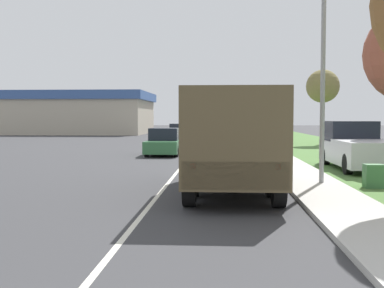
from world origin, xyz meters
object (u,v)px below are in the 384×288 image
object	(u,v)px
car_farthest_ahead	(197,126)
pickup_truck	(357,147)
military_truck	(232,137)
car_nearest_ahead	(164,143)
car_second_ahead	(180,134)
lamp_post	(316,45)
car_third_ahead	(194,130)
car_fourth_ahead	(196,128)

from	to	relation	value
car_farthest_ahead	pickup_truck	distance (m)	59.27
military_truck	pickup_truck	bearing A→B (deg)	51.88
car_farthest_ahead	car_nearest_ahead	bearing A→B (deg)	-89.25
car_second_ahead	car_farthest_ahead	bearing A→B (deg)	90.57
car_nearest_ahead	lamp_post	distance (m)	13.94
pickup_truck	military_truck	bearing A→B (deg)	-128.12
lamp_post	car_second_ahead	bearing A→B (deg)	103.57
military_truck	car_nearest_ahead	bearing A→B (deg)	104.39
car_third_ahead	lamp_post	size ratio (longest dim) A/B	0.67
military_truck	car_third_ahead	world-z (taller)	military_truck
car_fourth_ahead	car_second_ahead	bearing A→B (deg)	-90.11
car_farthest_ahead	car_third_ahead	bearing A→B (deg)	-88.15
car_fourth_ahead	pickup_truck	xyz separation A→B (m)	(8.98, -45.86, 0.18)
military_truck	car_nearest_ahead	xyz separation A→B (m)	(-3.48, 13.55, -0.87)
military_truck	car_nearest_ahead	size ratio (longest dim) A/B	1.52
military_truck	car_farthest_ahead	xyz separation A→B (m)	(-4.15, 65.21, -0.87)
military_truck	car_second_ahead	bearing A→B (deg)	97.76
military_truck	car_third_ahead	xyz separation A→B (m)	(-3.45, 43.26, -0.92)
car_second_ahead	pickup_truck	xyz separation A→B (m)	(9.03, -21.05, 0.20)
car_farthest_ahead	lamp_post	bearing A→B (deg)	-83.99
car_third_ahead	car_farthest_ahead	xyz separation A→B (m)	(-0.71, 21.95, 0.05)
car_second_ahead	car_third_ahead	world-z (taller)	car_second_ahead
car_third_ahead	pickup_truck	bearing A→B (deg)	-76.62
car_second_ahead	car_farthest_ahead	size ratio (longest dim) A/B	1.02
car_second_ahead	car_fourth_ahead	size ratio (longest dim) A/B	0.93
car_second_ahead	car_fourth_ahead	bearing A→B (deg)	89.89
car_third_ahead	car_fourth_ahead	distance (m)	9.30
car_second_ahead	car_nearest_ahead	bearing A→B (deg)	-88.78
car_third_ahead	pickup_truck	distance (m)	37.59
car_second_ahead	car_third_ahead	bearing A→B (deg)	88.77
military_truck	car_fourth_ahead	bearing A→B (deg)	94.06
military_truck	car_second_ahead	world-z (taller)	military_truck
car_farthest_ahead	lamp_post	size ratio (longest dim) A/B	0.64
car_third_ahead	lamp_post	world-z (taller)	lamp_post
car_second_ahead	car_farthest_ahead	distance (m)	37.48
car_farthest_ahead	car_fourth_ahead	bearing A→B (deg)	-88.09
car_fourth_ahead	car_farthest_ahead	xyz separation A→B (m)	(-0.42, 12.66, -0.04)
military_truck	car_third_ahead	distance (m)	43.41
car_nearest_ahead	car_second_ahead	xyz separation A→B (m)	(-0.30, 14.19, 0.03)
car_second_ahead	car_third_ahead	size ratio (longest dim) A/B	0.97
car_third_ahead	car_farthest_ahead	bearing A→B (deg)	91.85
car_second_ahead	car_fourth_ahead	world-z (taller)	car_fourth_ahead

